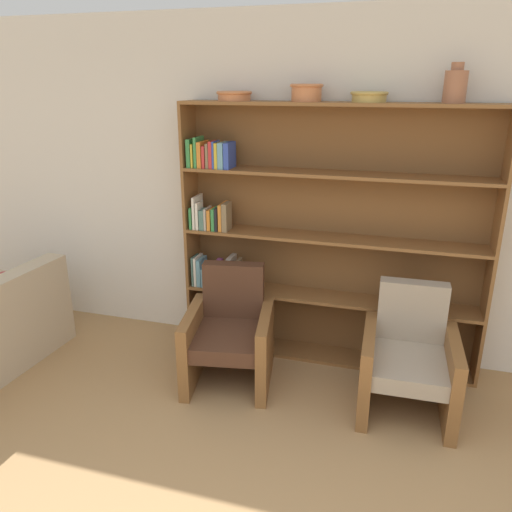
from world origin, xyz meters
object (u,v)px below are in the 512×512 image
at_px(armchair_leather, 230,334).
at_px(armchair_cushioned, 409,359).
at_px(bowl_slate, 369,96).
at_px(bowl_sage, 307,92).
at_px(bowl_olive, 234,95).
at_px(bookshelf, 309,239).
at_px(vase_tall, 455,86).

bearing_deg(armchair_leather, armchair_cushioned, 170.10).
distance_m(bowl_slate, armchair_leather, 2.03).
height_order(bowl_sage, armchair_cushioned, bowl_sage).
relative_size(bowl_slate, armchair_leather, 0.30).
distance_m(bowl_sage, armchair_cushioned, 2.05).
bearing_deg(bowl_olive, bookshelf, 2.85).
height_order(bowl_olive, armchair_leather, bowl_olive).
height_order(bookshelf, bowl_slate, bowl_slate).
bearing_deg(bowl_olive, bowl_sage, 0.00).
bearing_deg(bowl_sage, vase_tall, 0.00).
relative_size(bowl_sage, bowl_slate, 0.92).
relative_size(bowl_slate, vase_tall, 1.02).
distance_m(armchair_leather, armchair_cushioned, 1.33).
bearing_deg(armchair_leather, bowl_sage, -140.11).
xyz_separation_m(bookshelf, bowl_olive, (-0.61, -0.03, 1.10)).
bearing_deg(armchair_cushioned, bowl_sage, -31.85).
relative_size(bookshelf, bowl_sage, 9.84).
distance_m(bookshelf, bowl_sage, 1.13).
distance_m(bowl_slate, vase_tall, 0.57).
distance_m(bowl_sage, vase_tall, 1.01).
xyz_separation_m(vase_tall, armchair_cushioned, (-0.12, -0.52, -1.82)).
xyz_separation_m(bowl_olive, vase_tall, (1.57, 0.00, 0.07)).
relative_size(bowl_olive, vase_tall, 1.04).
bearing_deg(bowl_sage, armchair_cushioned, -30.35).
bearing_deg(bookshelf, bowl_slate, -4.36).
bearing_deg(bookshelf, bowl_olive, -177.15).
xyz_separation_m(bowl_slate, armchair_cushioned, (0.44, -0.52, -1.75)).
xyz_separation_m(bowl_sage, armchair_leather, (-0.44, -0.52, -1.77)).
xyz_separation_m(bookshelf, bowl_slate, (0.40, -0.03, 1.10)).
bearing_deg(armchair_cushioned, bowl_olive, -21.33).
distance_m(bookshelf, armchair_cushioned, 1.19).
xyz_separation_m(bowl_sage, bowl_slate, (0.45, 0.00, -0.03)).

